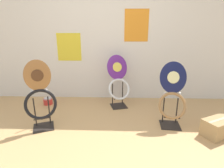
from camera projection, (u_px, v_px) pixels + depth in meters
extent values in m
plane|color=tan|center=(85.00, 162.00, 1.86)|extent=(14.00, 14.00, 0.00)
cube|color=silver|center=(101.00, 34.00, 3.37)|extent=(8.00, 0.06, 2.60)
cube|color=yellow|center=(69.00, 47.00, 3.43)|extent=(0.47, 0.01, 0.53)
cube|color=orange|center=(136.00, 25.00, 3.28)|extent=(0.45, 0.01, 0.59)
cube|color=black|center=(170.00, 125.00, 2.60)|extent=(0.31, 0.31, 0.01)
cylinder|color=black|center=(163.00, 110.00, 2.64)|extent=(0.02, 0.02, 0.39)
cylinder|color=black|center=(177.00, 110.00, 2.61)|extent=(0.02, 0.02, 0.39)
cylinder|color=black|center=(172.00, 118.00, 2.48)|extent=(0.22, 0.04, 0.02)
torus|color=#9E7042|center=(172.00, 105.00, 2.48)|extent=(0.41, 0.24, 0.37)
ellipsoid|color=#141942|center=(173.00, 77.00, 2.50)|extent=(0.39, 0.18, 0.45)
ellipsoid|color=beige|center=(173.00, 77.00, 2.48)|extent=(0.17, 0.07, 0.17)
sphere|color=silver|center=(165.00, 93.00, 2.52)|extent=(0.02, 0.02, 0.02)
sphere|color=silver|center=(180.00, 94.00, 2.49)|extent=(0.02, 0.02, 0.02)
cube|color=black|center=(119.00, 106.00, 3.27)|extent=(0.34, 0.34, 0.01)
cylinder|color=black|center=(112.00, 94.00, 3.27)|extent=(0.02, 0.02, 0.44)
cylinder|color=black|center=(123.00, 93.00, 3.31)|extent=(0.02, 0.02, 0.44)
cylinder|color=black|center=(120.00, 98.00, 3.15)|extent=(0.22, 0.08, 0.02)
torus|color=silver|center=(119.00, 89.00, 3.15)|extent=(0.44, 0.32, 0.36)
ellipsoid|color=#60237F|center=(117.00, 67.00, 3.20)|extent=(0.41, 0.27, 0.44)
ellipsoid|color=#E5CC4C|center=(117.00, 67.00, 3.18)|extent=(0.18, 0.11, 0.17)
sphere|color=silver|center=(113.00, 80.00, 3.17)|extent=(0.02, 0.02, 0.02)
sphere|color=silver|center=(123.00, 79.00, 3.21)|extent=(0.02, 0.02, 0.02)
cube|color=black|center=(44.00, 127.00, 2.55)|extent=(0.37, 0.37, 0.01)
cylinder|color=black|center=(35.00, 112.00, 2.53)|extent=(0.02, 0.02, 0.42)
cylinder|color=black|center=(49.00, 110.00, 2.60)|extent=(0.02, 0.02, 0.42)
cylinder|color=black|center=(42.00, 119.00, 2.43)|extent=(0.21, 0.10, 0.02)
torus|color=black|center=(41.00, 104.00, 2.42)|extent=(0.45, 0.29, 0.43)
ellipsoid|color=#936033|center=(37.00, 75.00, 2.36)|extent=(0.34, 0.17, 0.43)
ellipsoid|color=#4C2D19|center=(37.00, 76.00, 2.34)|extent=(0.15, 0.07, 0.16)
sphere|color=silver|center=(32.00, 91.00, 2.37)|extent=(0.02, 0.02, 0.02)
sphere|color=silver|center=(47.00, 90.00, 2.44)|extent=(0.02, 0.02, 0.02)
cylinder|color=red|center=(48.00, 101.00, 3.35)|extent=(0.17, 0.17, 0.12)
torus|color=silver|center=(48.00, 98.00, 3.34)|extent=(0.17, 0.17, 0.01)
cylinder|color=#B2B2B7|center=(48.00, 98.00, 3.34)|extent=(0.15, 0.15, 0.00)
cube|color=tan|center=(218.00, 127.00, 2.32)|extent=(0.49, 0.41, 0.23)
cube|color=#B7AD89|center=(220.00, 119.00, 2.29)|extent=(0.38, 0.22, 0.00)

